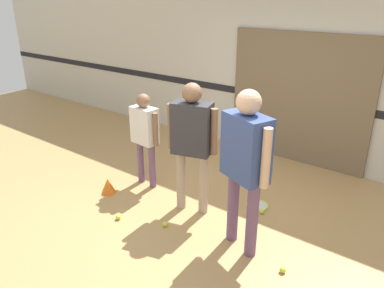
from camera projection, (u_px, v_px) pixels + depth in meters
name	position (u px, v px, depth m)	size (l,w,h in m)	color
ground_plane	(200.00, 217.00, 4.75)	(16.00, 16.00, 0.00)	tan
wall_back	(290.00, 63.00, 5.94)	(16.00, 0.07, 3.20)	beige
wall_panel	(298.00, 100.00, 5.98)	(2.31, 0.05, 2.10)	#756047
person_instructor	(192.00, 135.00, 4.53)	(0.62, 0.38, 1.69)	tan
person_student_left	(145.00, 130.00, 5.25)	(0.52, 0.24, 1.38)	#6B4C70
person_student_right	(246.00, 156.00, 3.79)	(0.64, 0.45, 1.80)	#6B4C70
racket_spare_on_floor	(257.00, 206.00, 4.98)	(0.37, 0.51, 0.03)	#C6D838
tennis_ball_near_instructor	(165.00, 224.00, 4.55)	(0.07, 0.07, 0.07)	#CCE038
tennis_ball_by_spare_racket	(262.00, 211.00, 4.81)	(0.07, 0.07, 0.07)	#CCE038
tennis_ball_stray_left	(118.00, 217.00, 4.69)	(0.07, 0.07, 0.07)	#CCE038
tennis_ball_stray_right	(283.00, 270.00, 3.81)	(0.07, 0.07, 0.07)	#CCE038
training_cone	(108.00, 186.00, 5.29)	(0.20, 0.20, 0.22)	orange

